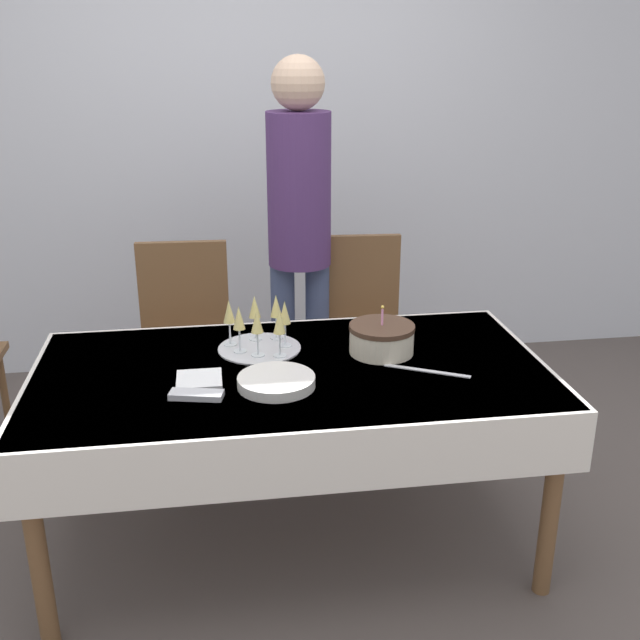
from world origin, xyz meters
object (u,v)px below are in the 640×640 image
(dining_chair_far_left, at_px, (185,342))
(person_standing, at_px, (299,217))
(plate_stack_main, at_px, (276,381))
(champagne_tray, at_px, (260,326))
(birthday_cake, at_px, (382,339))
(dining_chair_far_right, at_px, (359,332))

(dining_chair_far_left, bearing_deg, person_standing, 8.90)
(plate_stack_main, bearing_deg, champagne_tray, 94.88)
(birthday_cake, relative_size, person_standing, 0.14)
(birthday_cake, height_order, plate_stack_main, birthday_cake)
(dining_chair_far_right, distance_m, champagne_tray, 0.83)
(dining_chair_far_right, xyz_separation_m, person_standing, (-0.26, 0.08, 0.53))
(dining_chair_far_right, bearing_deg, birthday_cake, -94.83)
(birthday_cake, height_order, person_standing, person_standing)
(plate_stack_main, bearing_deg, birthday_cake, 29.54)
(dining_chair_far_right, height_order, plate_stack_main, dining_chair_far_right)
(birthday_cake, bearing_deg, dining_chair_far_left, 136.22)
(dining_chair_far_right, distance_m, person_standing, 0.60)
(dining_chair_far_right, height_order, champagne_tray, dining_chair_far_right)
(dining_chair_far_left, xyz_separation_m, birthday_cake, (0.73, -0.70, 0.25))
(dining_chair_far_left, xyz_separation_m, person_standing, (0.53, 0.08, 0.53))
(dining_chair_far_right, distance_m, plate_stack_main, 1.06)
(birthday_cake, height_order, champagne_tray, birthday_cake)
(dining_chair_far_left, height_order, champagne_tray, dining_chair_far_left)
(champagne_tray, relative_size, person_standing, 0.18)
(dining_chair_far_left, bearing_deg, birthday_cake, -43.78)
(dining_chair_far_right, xyz_separation_m, birthday_cake, (-0.06, -0.70, 0.25))
(dining_chair_far_right, xyz_separation_m, plate_stack_main, (-0.46, -0.93, 0.21))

